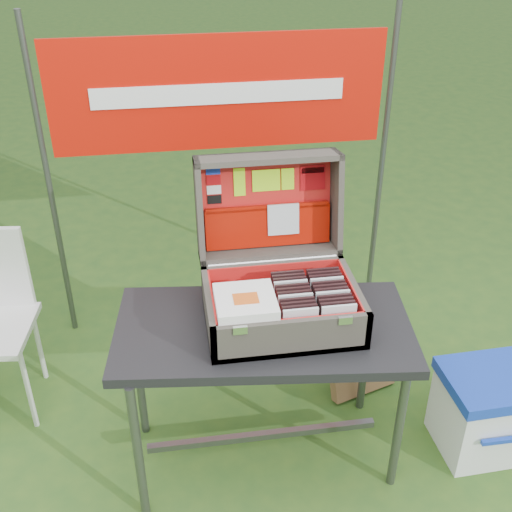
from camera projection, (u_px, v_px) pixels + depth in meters
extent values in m
plane|color=#2A501D|center=(253.00, 462.00, 2.79)|extent=(80.00, 80.00, 0.00)
cube|color=#27272A|center=(264.00, 330.00, 2.46)|extent=(1.19, 0.69, 0.04)
cylinder|color=#59595B|center=(138.00, 455.00, 2.39)|extent=(0.04, 0.04, 0.67)
cylinder|color=#59595B|center=(399.00, 424.00, 2.52)|extent=(0.04, 0.04, 0.67)
cylinder|color=#59595B|center=(139.00, 375.00, 2.77)|extent=(0.04, 0.04, 0.67)
cylinder|color=#59595B|center=(366.00, 352.00, 2.90)|extent=(0.04, 0.04, 0.67)
cube|color=#59595B|center=(263.00, 435.00, 2.76)|extent=(0.99, 0.03, 0.03)
cube|color=#564E42|center=(282.00, 321.00, 2.46)|extent=(0.58, 0.41, 0.02)
cube|color=#564E42|center=(292.00, 338.00, 2.26)|extent=(0.58, 0.02, 0.15)
cube|color=#564E42|center=(273.00, 279.00, 2.59)|extent=(0.58, 0.02, 0.15)
cube|color=#564E42|center=(209.00, 313.00, 2.39)|extent=(0.02, 0.41, 0.15)
cube|color=#564E42|center=(353.00, 300.00, 2.47)|extent=(0.02, 0.41, 0.15)
cube|color=red|center=(282.00, 318.00, 2.46)|extent=(0.53, 0.37, 0.01)
cube|color=silver|center=(240.00, 330.00, 2.20)|extent=(0.05, 0.01, 0.03)
cube|color=silver|center=(345.00, 320.00, 2.24)|extent=(0.05, 0.01, 0.03)
cylinder|color=silver|center=(273.00, 261.00, 2.56)|extent=(0.52, 0.02, 0.02)
cube|color=#564E42|center=(266.00, 201.00, 2.62)|extent=(0.58, 0.09, 0.41)
cube|color=#564E42|center=(268.00, 158.00, 2.49)|extent=(0.58, 0.16, 0.05)
cube|color=#564E42|center=(270.00, 252.00, 2.63)|extent=(0.58, 0.16, 0.05)
cube|color=#564E42|center=(199.00, 211.00, 2.52)|extent=(0.02, 0.22, 0.43)
cube|color=#564E42|center=(336.00, 201.00, 2.60)|extent=(0.02, 0.22, 0.43)
cube|color=red|center=(266.00, 202.00, 2.61)|extent=(0.53, 0.07, 0.36)
cube|color=red|center=(291.00, 333.00, 2.27)|extent=(0.53, 0.01, 0.13)
cube|color=red|center=(274.00, 278.00, 2.58)|extent=(0.53, 0.01, 0.13)
cube|color=red|center=(213.00, 310.00, 2.39)|extent=(0.01, 0.37, 0.13)
cube|color=red|center=(349.00, 298.00, 2.46)|extent=(0.01, 0.37, 0.13)
cube|color=#9C1003|center=(268.00, 226.00, 2.63)|extent=(0.51, 0.06, 0.17)
cube|color=#9C1003|center=(268.00, 207.00, 2.59)|extent=(0.50, 0.02, 0.02)
cube|color=silver|center=(283.00, 219.00, 2.61)|extent=(0.13, 0.03, 0.13)
cube|color=#1933B2|center=(213.00, 170.00, 2.52)|extent=(0.06, 0.01, 0.04)
cube|color=#A6090E|center=(214.00, 180.00, 2.54)|extent=(0.06, 0.01, 0.04)
cube|color=white|center=(214.00, 190.00, 2.55)|extent=(0.06, 0.01, 0.04)
cube|color=black|center=(215.00, 200.00, 2.56)|extent=(0.06, 0.01, 0.04)
cube|color=#ABEF17|center=(239.00, 182.00, 2.55)|extent=(0.05, 0.02, 0.11)
cube|color=#ABEF17|center=(266.00, 180.00, 2.57)|extent=(0.11, 0.02, 0.09)
cube|color=#ABEF17|center=(288.00, 179.00, 2.58)|extent=(0.05, 0.02, 0.09)
cube|color=#A6090E|center=(313.00, 177.00, 2.59)|extent=(0.10, 0.02, 0.10)
cube|color=black|center=(313.00, 170.00, 2.58)|extent=(0.09, 0.01, 0.02)
cube|color=silver|center=(300.00, 326.00, 2.29)|extent=(0.13, 0.01, 0.15)
cube|color=black|center=(299.00, 322.00, 2.31)|extent=(0.13, 0.01, 0.15)
cube|color=black|center=(298.00, 318.00, 2.33)|extent=(0.13, 0.01, 0.15)
cube|color=black|center=(296.00, 315.00, 2.34)|extent=(0.13, 0.01, 0.15)
cube|color=silver|center=(295.00, 311.00, 2.36)|extent=(0.13, 0.01, 0.15)
cube|color=black|center=(294.00, 307.00, 2.38)|extent=(0.13, 0.01, 0.15)
cube|color=black|center=(293.00, 304.00, 2.40)|extent=(0.13, 0.01, 0.15)
cube|color=black|center=(291.00, 300.00, 2.42)|extent=(0.13, 0.01, 0.15)
cube|color=silver|center=(290.00, 297.00, 2.44)|extent=(0.13, 0.01, 0.15)
cube|color=black|center=(289.00, 294.00, 2.46)|extent=(0.13, 0.01, 0.15)
cube|color=black|center=(288.00, 290.00, 2.48)|extent=(0.13, 0.01, 0.15)
cube|color=black|center=(287.00, 287.00, 2.50)|extent=(0.13, 0.01, 0.15)
cube|color=silver|center=(338.00, 322.00, 2.31)|extent=(0.13, 0.01, 0.15)
cube|color=black|center=(337.00, 318.00, 2.32)|extent=(0.13, 0.01, 0.15)
cube|color=black|center=(335.00, 315.00, 2.34)|extent=(0.13, 0.01, 0.15)
cube|color=black|center=(333.00, 311.00, 2.36)|extent=(0.13, 0.01, 0.15)
cube|color=silver|center=(332.00, 308.00, 2.38)|extent=(0.13, 0.01, 0.15)
cube|color=black|center=(330.00, 304.00, 2.40)|extent=(0.13, 0.01, 0.15)
cube|color=black|center=(329.00, 301.00, 2.42)|extent=(0.13, 0.01, 0.15)
cube|color=black|center=(327.00, 297.00, 2.44)|extent=(0.13, 0.01, 0.15)
cube|color=silver|center=(326.00, 294.00, 2.46)|extent=(0.13, 0.01, 0.15)
cube|color=black|center=(324.00, 291.00, 2.48)|extent=(0.13, 0.01, 0.15)
cube|color=black|center=(323.00, 287.00, 2.50)|extent=(0.13, 0.01, 0.15)
cube|color=black|center=(322.00, 284.00, 2.52)|extent=(0.13, 0.01, 0.15)
cube|color=white|center=(245.00, 305.00, 2.30)|extent=(0.22, 0.22, 0.00)
cube|color=white|center=(245.00, 303.00, 2.30)|extent=(0.22, 0.22, 0.00)
cube|color=white|center=(245.00, 302.00, 2.30)|extent=(0.22, 0.22, 0.00)
cube|color=white|center=(245.00, 301.00, 2.30)|extent=(0.22, 0.22, 0.00)
cube|color=white|center=(245.00, 300.00, 2.29)|extent=(0.22, 0.22, 0.00)
cube|color=white|center=(245.00, 299.00, 2.29)|extent=(0.22, 0.22, 0.00)
cube|color=white|center=(245.00, 298.00, 2.29)|extent=(0.22, 0.22, 0.00)
cube|color=#D85919|center=(246.00, 298.00, 2.28)|extent=(0.09, 0.07, 0.00)
cube|color=white|center=(490.00, 415.00, 2.79)|extent=(0.44, 0.33, 0.34)
cube|color=#1538B1|center=(499.00, 381.00, 2.69)|extent=(0.46, 0.36, 0.05)
cube|color=#1538B1|center=(512.00, 439.00, 2.62)|extent=(0.27, 0.02, 0.02)
cylinder|color=silver|center=(28.00, 389.00, 2.86)|extent=(0.02, 0.02, 0.44)
cylinder|color=silver|center=(39.00, 343.00, 3.14)|extent=(0.02, 0.02, 0.44)
cylinder|color=silver|center=(23.00, 267.00, 2.94)|extent=(0.02, 0.02, 0.41)
cube|color=#9D7045|center=(360.00, 359.00, 3.10)|extent=(0.37, 0.25, 0.35)
cylinder|color=#59595B|center=(50.00, 190.00, 3.17)|extent=(0.03, 0.03, 1.70)
cylinder|color=#59595B|center=(381.00, 169.00, 3.38)|extent=(0.03, 0.03, 1.70)
cube|color=#B61005|center=(219.00, 93.00, 3.03)|extent=(1.60, 0.02, 0.55)
cube|color=white|center=(219.00, 94.00, 3.02)|extent=(1.20, 0.00, 0.10)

